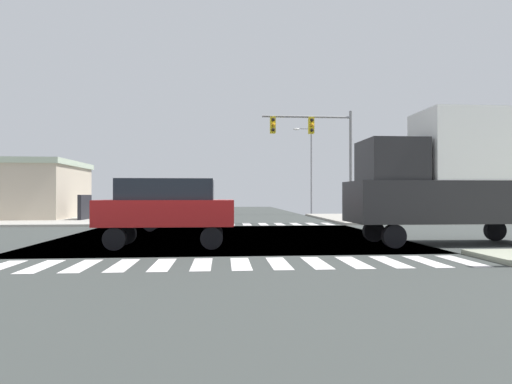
# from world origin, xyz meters

# --- Properties ---
(ground) EXTENTS (90.00, 90.00, 0.05)m
(ground) POSITION_xyz_m (0.00, 0.00, -0.03)
(ground) COLOR #383C3A
(sidewalk_corner_ne) EXTENTS (12.00, 12.00, 0.14)m
(sidewalk_corner_ne) POSITION_xyz_m (13.00, 12.00, 0.07)
(sidewalk_corner_ne) COLOR #A09B91
(sidewalk_corner_ne) RESTS_ON ground
(sidewalk_corner_nw) EXTENTS (12.00, 12.00, 0.14)m
(sidewalk_corner_nw) POSITION_xyz_m (-13.00, 12.00, 0.07)
(sidewalk_corner_nw) COLOR #A4A097
(sidewalk_corner_nw) RESTS_ON ground
(crosswalk_near) EXTENTS (13.50, 2.00, 0.01)m
(crosswalk_near) POSITION_xyz_m (-0.25, -7.30, 0.00)
(crosswalk_near) COLOR silver
(crosswalk_near) RESTS_ON ground
(crosswalk_far) EXTENTS (13.50, 2.00, 0.01)m
(crosswalk_far) POSITION_xyz_m (-0.25, 7.30, 0.00)
(crosswalk_far) COLOR silver
(crosswalk_far) RESTS_ON ground
(traffic_signal_mast) EXTENTS (5.71, 0.55, 7.07)m
(traffic_signal_mast) POSITION_xyz_m (5.70, 7.51, 5.18)
(traffic_signal_mast) COLOR gray
(traffic_signal_mast) RESTS_ON ground
(street_lamp) EXTENTS (1.78, 0.32, 7.99)m
(street_lamp) POSITION_xyz_m (7.69, 19.83, 4.78)
(street_lamp) COLOR gray
(street_lamp) RESTS_ON ground
(suv_nearside_1) EXTENTS (4.60, 1.96, 2.34)m
(suv_nearside_1) POSITION_xyz_m (-2.15, -3.50, 1.39)
(suv_nearside_1) COLOR black
(suv_nearside_1) RESTS_ON ground
(box_truck_farside_1) EXTENTS (7.20, 2.40, 4.85)m
(box_truck_farside_1) POSITION_xyz_m (8.22, -3.50, 2.56)
(box_truck_farside_1) COLOR black
(box_truck_farside_1) RESTS_ON ground
(pickup_crossing_1) EXTENTS (2.00, 5.10, 2.35)m
(pickup_crossing_1) POSITION_xyz_m (-5.00, 25.43, 1.29)
(pickup_crossing_1) COLOR black
(pickup_crossing_1) RESTS_ON ground
(sedan_queued_1) EXTENTS (4.30, 1.80, 1.88)m
(sedan_queued_1) POSITION_xyz_m (-2.32, 3.50, 1.12)
(sedan_queued_1) COLOR black
(sedan_queued_1) RESTS_ON ground
(sedan_leading_2) EXTENTS (1.80, 4.30, 1.88)m
(sedan_leading_2) POSITION_xyz_m (-5.00, 16.45, 1.12)
(sedan_leading_2) COLOR black
(sedan_leading_2) RESTS_ON ground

